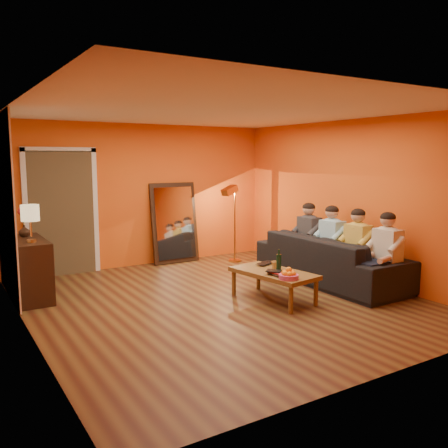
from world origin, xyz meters
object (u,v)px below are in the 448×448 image
mirror_frame (174,223)px  floor_lamp (235,225)px  dog (357,273)px  person_far_left (387,255)px  person_mid_left (358,249)px  wine_bottle (279,260)px  person_far_right (309,238)px  tumbler (275,265)px  sideboard (29,269)px  person_mid_right (332,243)px  vase (24,231)px  table_lamp (31,224)px  coffee_table (273,286)px  laptop (269,264)px  sofa (330,259)px

mirror_frame → floor_lamp: size_ratio=1.06×
dog → person_far_left: (0.21, -0.35, 0.31)m
person_mid_left → wine_bottle: 1.46m
person_far_right → tumbler: 1.62m
floor_lamp → person_far_left: size_ratio=1.18×
sideboard → person_mid_right: 4.62m
person_far_left → mirror_frame: bearing=113.2°
mirror_frame → vase: size_ratio=9.01×
person_far_right → wine_bottle: person_far_right is taller
dog → person_far_right: 1.36m
sideboard → person_far_left: 5.09m
table_lamp → dog: table_lamp is taller
mirror_frame → coffee_table: mirror_frame is taller
person_mid_right → person_far_left: bearing=-90.0°
table_lamp → dog: bearing=-25.2°
table_lamp → person_far_right: 4.45m
person_far_left → laptop: bearing=141.9°
table_lamp → laptop: bearing=-22.5°
sofa → floor_lamp: floor_lamp is taller
coffee_table → person_far_left: bearing=-33.2°
sofa → person_mid_left: size_ratio=2.13×
sideboard → person_far_right: person_far_right is taller
coffee_table → wine_bottle: 0.37m
coffee_table → tumbler: 0.31m
sofa → person_far_right: person_far_right is taller
dog → person_mid_left: size_ratio=0.49×
mirror_frame → tumbler: size_ratio=13.60×
table_lamp → floor_lamp: floor_lamp is taller
mirror_frame → wine_bottle: bearing=-87.6°
laptop → person_mid_right: bearing=-20.3°
person_mid_left → laptop: (-1.32, 0.49, -0.18)m
coffee_table → person_mid_right: (1.50, 0.41, 0.40)m
wine_bottle → tumbler: 0.21m
person_mid_right → laptop: 1.34m
sideboard → person_mid_left: size_ratio=0.97×
tumbler → sofa: bearing=8.7°
mirror_frame → sideboard: size_ratio=1.29×
wine_bottle → tumbler: wine_bottle is taller
sofa → person_mid_right: person_mid_right is taller
floor_lamp → dog: 2.81m
person_mid_right → wine_bottle: person_mid_right is taller
person_mid_left → person_mid_right: same height
person_far_right → vase: bearing=164.6°
sofa → wine_bottle: bearing=105.3°
sofa → person_mid_left: (0.13, -0.45, 0.23)m
sideboard → vase: size_ratio=6.99×
table_lamp → sideboard: bearing=90.0°
tumbler → laptop: (0.06, 0.23, -0.04)m
sofa → coffee_table: size_ratio=2.13×
sofa → person_far_left: (0.13, -1.00, 0.23)m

